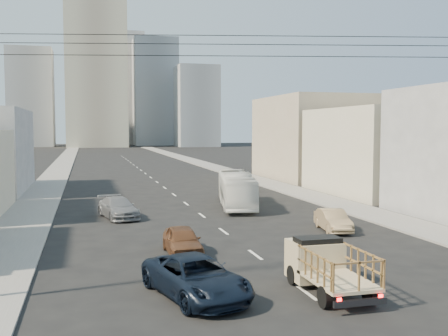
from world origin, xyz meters
name	(u,v)px	position (x,y,z in m)	size (l,w,h in m)	color
ground	(330,310)	(0.00, 0.00, 0.00)	(420.00, 420.00, 0.00)	black
sidewalk_left	(60,167)	(-11.75, 70.00, 0.06)	(3.50, 180.00, 0.12)	slate
sidewalk_right	(206,165)	(11.75, 70.00, 0.06)	(3.50, 180.00, 0.12)	slate
lane_dashes	(148,175)	(0.00, 53.00, 0.01)	(0.15, 104.00, 0.01)	silver
flatbed_pickup	(327,263)	(0.76, 1.81, 1.09)	(1.95, 4.41, 1.90)	tan
navy_pickup	(196,277)	(-4.07, 2.47, 0.73)	(2.43, 5.26, 1.46)	black
city_bus	(237,189)	(3.50, 23.34, 1.37)	(2.30, 9.82, 2.74)	white
sedan_brown	(182,241)	(-3.39, 8.98, 0.68)	(1.60, 3.98, 1.36)	brown
sedan_tan	(333,220)	(6.33, 12.47, 0.64)	(1.36, 3.90, 1.28)	#987D59
sedan_grey	(118,208)	(-5.76, 20.41, 0.70)	(1.96, 4.83, 1.40)	slate
overhead_wires	(314,46)	(0.00, 1.50, 8.97)	(23.01, 5.02, 0.72)	black
bldg_right_mid	(386,151)	(19.50, 28.00, 4.00)	(11.00, 14.00, 8.00)	beige
bldg_right_far	(318,138)	(20.00, 44.00, 5.00)	(12.00, 16.00, 10.00)	tan
high_rise_tower	(96,59)	(-4.00, 170.00, 30.00)	(20.00, 20.00, 60.00)	tan
midrise_ne	(155,92)	(18.00, 185.00, 20.00)	(16.00, 16.00, 40.00)	gray
midrise_nw	(31,98)	(-26.00, 180.00, 17.00)	(15.00, 15.00, 34.00)	gray
midrise_back	(120,89)	(6.00, 200.00, 22.00)	(18.00, 18.00, 44.00)	gray
midrise_east	(197,106)	(30.00, 165.00, 14.00)	(14.00, 14.00, 28.00)	gray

